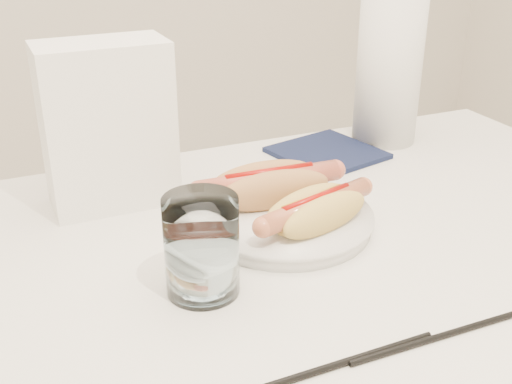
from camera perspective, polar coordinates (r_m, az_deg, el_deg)
name	(u,v)px	position (r m, az deg, el deg)	size (l,w,h in m)	color
table	(292,305)	(0.79, 3.29, -10.13)	(1.20, 0.80, 0.75)	white
plate	(285,221)	(0.83, 2.61, -2.67)	(0.22, 0.22, 0.02)	white
hotdog_left	(269,186)	(0.85, 1.22, 0.55)	(0.20, 0.08, 0.05)	#BF854C
hotdog_right	(316,211)	(0.79, 5.42, -1.71)	(0.18, 0.11, 0.05)	#E4BC59
water_glass	(202,246)	(0.68, -4.92, -4.89)	(0.08, 0.08, 0.11)	white
chopstick_near	(330,367)	(0.61, 6.68, -15.39)	(0.01, 0.01, 0.23)	black
chopstick_far	(442,336)	(0.67, 16.42, -12.33)	(0.01, 0.01, 0.21)	black
napkin_box	(108,126)	(0.89, -13.24, 5.85)	(0.17, 0.10, 0.23)	white
navy_napkin	(327,153)	(1.08, 6.41, 3.53)	(0.16, 0.16, 0.01)	#111937
paper_towel_roll	(389,71)	(1.13, 11.88, 10.64)	(0.11, 0.11, 0.25)	white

